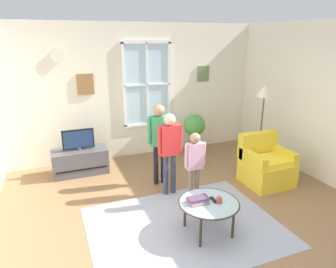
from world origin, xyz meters
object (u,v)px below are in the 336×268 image
book_stack (198,200)px  potted_plant_by_window (194,131)px  tv_stand (80,161)px  armchair (265,166)px  coffee_table (209,204)px  person_green_shirt (159,135)px  person_pink_shirt (195,160)px  cup (219,200)px  floor_lamp (264,99)px  person_red_shirt (170,145)px  remote_near_books (214,200)px  television (78,139)px

book_stack → potted_plant_by_window: potted_plant_by_window is taller
tv_stand → armchair: armchair is taller
coffee_table → book_stack: (-0.14, 0.05, 0.06)m
person_green_shirt → person_pink_shirt: (0.27, -0.82, -0.18)m
cup → person_pink_shirt: person_pink_shirt is taller
person_pink_shirt → floor_lamp: bearing=22.0°
person_red_shirt → potted_plant_by_window: size_ratio=1.53×
armchair → tv_stand: bearing=151.7°
coffee_table → cup: bearing=-26.6°
remote_near_books → floor_lamp: 2.55m
tv_stand → television: (0.00, -0.00, 0.45)m
person_red_shirt → potted_plant_by_window: bearing=51.6°
book_stack → remote_near_books: book_stack is taller
floor_lamp → remote_near_books: bearing=-141.7°
remote_near_books → person_red_shirt: bearing=97.8°
person_pink_shirt → television: bearing=130.9°
person_pink_shirt → floor_lamp: 2.03m
cup → remote_near_books: bearing=117.4°
coffee_table → floor_lamp: floor_lamp is taller
armchair → person_green_shirt: person_green_shirt is taller
coffee_table → remote_near_books: (0.08, 0.02, 0.04)m
armchair → floor_lamp: 1.24m
television → book_stack: 2.78m
book_stack → person_red_shirt: 1.18m
book_stack → person_pink_shirt: 0.82m
potted_plant_by_window → person_pink_shirt: bearing=-116.3°
television → person_red_shirt: person_red_shirt is taller
person_red_shirt → remote_near_books: bearing=-82.2°
potted_plant_by_window → tv_stand: bearing=-177.1°
person_green_shirt → person_red_shirt: 0.42m
cup → person_pink_shirt: bearing=86.6°
armchair → potted_plant_by_window: (-0.54, 1.75, 0.21)m
television → armchair: bearing=-28.3°
television → cup: size_ratio=7.05×
coffee_table → person_red_shirt: (-0.08, 1.17, 0.44)m
tv_stand → person_pink_shirt: 2.39m
potted_plant_by_window → floor_lamp: floor_lamp is taller
floor_lamp → person_green_shirt: bearing=177.1°
armchair → coffee_table: size_ratio=1.08×
television → floor_lamp: 3.54m
person_pink_shirt → person_red_shirt: size_ratio=0.84×
armchair → coffee_table: armchair is taller
television → book_stack: television is taller
floor_lamp → person_red_shirt: bearing=-171.1°
remote_near_books → person_pink_shirt: size_ratio=0.12×
person_green_shirt → person_pink_shirt: 0.88m
cup → person_red_shirt: size_ratio=0.06×
person_green_shirt → potted_plant_by_window: size_ratio=1.60×
television → armchair: 3.44m
tv_stand → cup: 3.00m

